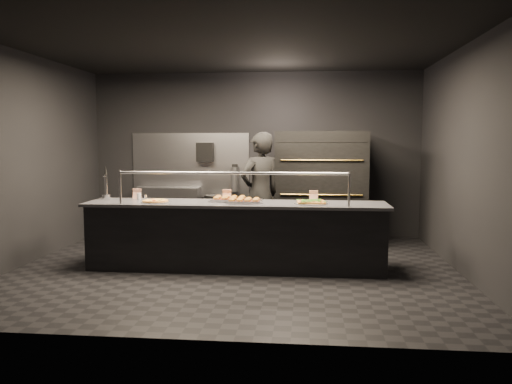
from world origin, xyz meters
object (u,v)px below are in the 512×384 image
trash_bin (217,216)px  square_pizza (311,202)px  fire_extinguisher (235,179)px  pizza_oven (320,187)px  prep_shelf (168,211)px  service_counter (235,235)px  slider_tray_a (230,199)px  round_pizza (155,201)px  towel_dispenser (205,152)px  slider_tray_b (244,201)px  worker (260,193)px  beer_tap (106,190)px

trash_bin → square_pizza: bearing=-53.3°
square_pizza → fire_extinguisher: bearing=119.5°
square_pizza → trash_bin: (-1.68, 2.25, -0.55)m
pizza_oven → prep_shelf: 2.88m
service_counter → square_pizza: (1.03, -0.03, 0.47)m
slider_tray_a → pizza_oven: bearing=53.7°
square_pizza → trash_bin: 2.86m
round_pizza → pizza_oven: bearing=41.2°
towel_dispenser → slider_tray_a: (0.80, -2.26, -0.60)m
slider_tray_a → slider_tray_b: bearing=-39.0°
service_counter → towel_dispenser: size_ratio=11.71×
worker → trash_bin: bearing=-91.4°
service_counter → round_pizza: (-1.09, -0.10, 0.47)m
service_counter → round_pizza: bearing=-174.8°
service_counter → fire_extinguisher: size_ratio=8.12×
worker → service_counter: bearing=38.5°
towel_dispenser → trash_bin: bearing=-34.5°
round_pizza → prep_shelf: bearing=102.0°
prep_shelf → round_pizza: round_pizza is taller
towel_dispenser → beer_tap: bearing=-114.6°
pizza_oven → round_pizza: (-2.29, -2.00, -0.03)m
slider_tray_b → prep_shelf: bearing=126.1°
beer_tap → slider_tray_b: beer_tap is taller
prep_shelf → towel_dispenser: (0.70, 0.07, 1.10)m
prep_shelf → beer_tap: (-0.30, -2.12, 0.61)m
pizza_oven → trash_bin: bearing=170.2°
service_counter → trash_bin: 2.32m
fire_extinguisher → trash_bin: 0.76m
service_counter → prep_shelf: bearing=124.6°
pizza_oven → towel_dispenser: bearing=166.9°
pizza_oven → slider_tray_a: (-1.30, -1.77, -0.02)m
round_pizza → slider_tray_b: (1.22, 0.05, 0.01)m
prep_shelf → fire_extinguisher: bearing=3.7°
beer_tap → slider_tray_b: (2.03, -0.25, -0.11)m
beer_tap → worker: (2.15, 0.79, -0.11)m
towel_dispenser → fire_extinguisher: bearing=1.0°
slider_tray_b → worker: size_ratio=0.28×
pizza_oven → beer_tap: 3.54m
pizza_oven → beer_tap: size_ratio=4.00×
beer_tap → worker: worker is taller
service_counter → towel_dispenser: bearing=110.6°
fire_extinguisher → worker: size_ratio=0.27×
towel_dispenser → fire_extinguisher: towel_dispenser is taller
pizza_oven → fire_extinguisher: 1.63m
pizza_oven → fire_extinguisher: (-1.55, 0.50, 0.09)m
prep_shelf → worker: size_ratio=0.63×
pizza_oven → worker: pizza_oven is taller
fire_extinguisher → slider_tray_a: size_ratio=0.94×
service_counter → towel_dispenser: 2.78m
fire_extinguisher → square_pizza: bearing=-60.5°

